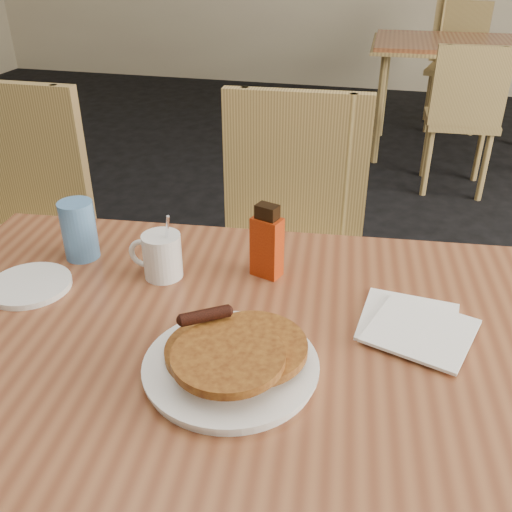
# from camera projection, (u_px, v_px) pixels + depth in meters

# --- Properties ---
(main_table) EXTENTS (1.31, 0.95, 0.75)m
(main_table) POSITION_uv_depth(u_px,v_px,m) (219.00, 350.00, 1.02)
(main_table) COLOR brown
(main_table) RESTS_ON floor
(neighbor_table) EXTENTS (1.20, 0.83, 0.75)m
(neighbor_table) POSITION_uv_depth(u_px,v_px,m) (466.00, 48.00, 3.65)
(neighbor_table) COLOR brown
(neighbor_table) RESTS_ON floor
(chair_main_far) EXTENTS (0.46, 0.46, 0.97)m
(chair_main_far) POSITION_uv_depth(u_px,v_px,m) (287.00, 229.00, 1.72)
(chair_main_far) COLOR tan
(chair_main_far) RESTS_ON floor
(chair_neighbor_far) EXTENTS (0.49, 0.49, 0.91)m
(chair_neighbor_far) POSITION_uv_depth(u_px,v_px,m) (458.00, 54.00, 4.35)
(chair_neighbor_far) COLOR tan
(chair_neighbor_far) RESTS_ON floor
(chair_neighbor_near) EXTENTS (0.41, 0.41, 0.85)m
(chair_neighbor_near) POSITION_uv_depth(u_px,v_px,m) (464.00, 108.00, 3.16)
(chair_neighbor_near) COLOR tan
(chair_neighbor_near) RESTS_ON floor
(chair_wall_extra) EXTENTS (0.44, 0.44, 0.97)m
(chair_wall_extra) POSITION_uv_depth(u_px,v_px,m) (14.00, 214.00, 1.81)
(chair_wall_extra) COLOR tan
(chair_wall_extra) RESTS_ON floor
(pancake_plate) EXTENTS (0.28, 0.28, 0.08)m
(pancake_plate) POSITION_uv_depth(u_px,v_px,m) (232.00, 359.00, 0.90)
(pancake_plate) COLOR white
(pancake_plate) RESTS_ON main_table
(coffee_mug) EXTENTS (0.11, 0.08, 0.15)m
(coffee_mug) POSITION_uv_depth(u_px,v_px,m) (161.00, 255.00, 1.14)
(coffee_mug) COLOR white
(coffee_mug) RESTS_ON main_table
(syrup_bottle) EXTENTS (0.07, 0.05, 0.16)m
(syrup_bottle) POSITION_uv_depth(u_px,v_px,m) (267.00, 243.00, 1.13)
(syrup_bottle) COLOR maroon
(syrup_bottle) RESTS_ON main_table
(napkin_stack) EXTENTS (0.22, 0.23, 0.01)m
(napkin_stack) POSITION_uv_depth(u_px,v_px,m) (415.00, 326.00, 1.00)
(napkin_stack) COLOR white
(napkin_stack) RESTS_ON main_table
(blue_tumbler) EXTENTS (0.09, 0.09, 0.13)m
(blue_tumbler) POSITION_uv_depth(u_px,v_px,m) (79.00, 230.00, 1.20)
(blue_tumbler) COLOR #5084BD
(blue_tumbler) RESTS_ON main_table
(side_saucer) EXTENTS (0.17, 0.17, 0.01)m
(side_saucer) POSITION_uv_depth(u_px,v_px,m) (30.00, 285.00, 1.12)
(side_saucer) COLOR white
(side_saucer) RESTS_ON main_table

